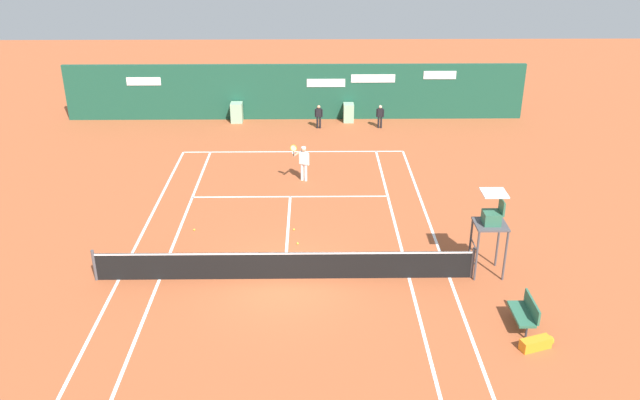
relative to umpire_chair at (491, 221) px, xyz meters
The scene contains 12 objects.
ground_plane 6.79m from the umpire_chair, behind, with size 80.00×80.00×0.01m.
tennis_net 6.67m from the umpire_chair, behind, with size 12.10×0.10×1.07m.
sponsor_back_wall 17.92m from the umpire_chair, 111.40° to the left, with size 25.00×1.02×3.03m.
umpire_chair is the anchor object (origin of this frame).
player_bench 3.30m from the umpire_chair, 83.05° to the right, with size 0.54×1.27×0.88m.
equipment_bag 4.35m from the umpire_chair, 83.28° to the right, with size 1.01×0.56×0.32m.
player_on_baseline 9.89m from the umpire_chair, 127.54° to the left, with size 0.79×0.62×1.78m.
ball_kid_left_post 15.95m from the umpire_chair, 109.32° to the left, with size 0.42×0.18×1.26m.
ball_kid_centre_post 15.19m from the umpire_chair, 97.64° to the left, with size 0.41×0.20×1.24m.
tennis_ball_by_sideline 10.60m from the umpire_chair, 162.60° to the left, with size 0.07×0.07×0.07m, color #CCE033.
tennis_ball_mid_court 6.72m from the umpire_chair, 161.90° to the left, with size 0.07×0.07×0.07m, color #CCE033.
tennis_ball_near_service_line 7.26m from the umpire_chair, 153.84° to the left, with size 0.07×0.07×0.07m, color #CCE033.
Camera 1 is at (0.91, -18.11, 11.02)m, focal length 36.88 mm.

